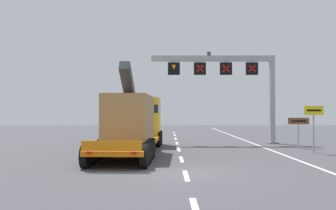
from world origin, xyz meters
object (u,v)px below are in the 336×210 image
(heavy_haul_truck_orange, at_px, (136,121))
(overhead_lane_gantry, at_px, (230,73))
(exit_sign_yellow, at_px, (315,118))
(tourist_info_sign_brown, at_px, (299,125))

(heavy_haul_truck_orange, bearing_deg, overhead_lane_gantry, 40.86)
(exit_sign_yellow, height_order, tourist_info_sign_brown, exit_sign_yellow)
(heavy_haul_truck_orange, height_order, tourist_info_sign_brown, heavy_haul_truck_orange)
(overhead_lane_gantry, xyz_separation_m, heavy_haul_truck_orange, (-7.16, -6.19, -3.73))
(heavy_haul_truck_orange, bearing_deg, tourist_info_sign_brown, 11.06)
(heavy_haul_truck_orange, xyz_separation_m, tourist_info_sign_brown, (11.40, 2.23, -0.34))
(heavy_haul_truck_orange, relative_size, exit_sign_yellow, 4.79)
(overhead_lane_gantry, distance_m, heavy_haul_truck_orange, 10.18)
(exit_sign_yellow, xyz_separation_m, tourist_info_sign_brown, (0.13, 3.13, -0.53))
(heavy_haul_truck_orange, distance_m, tourist_info_sign_brown, 11.62)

